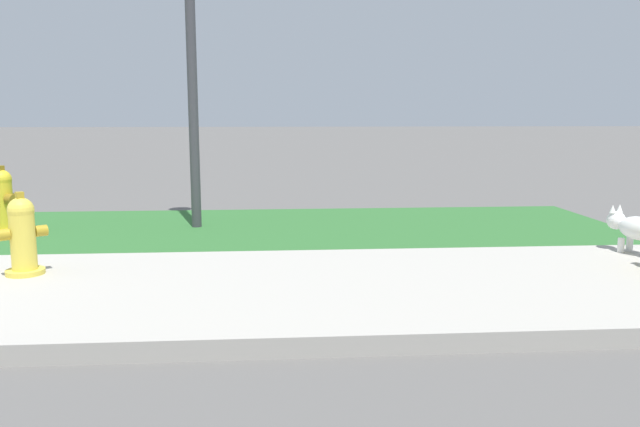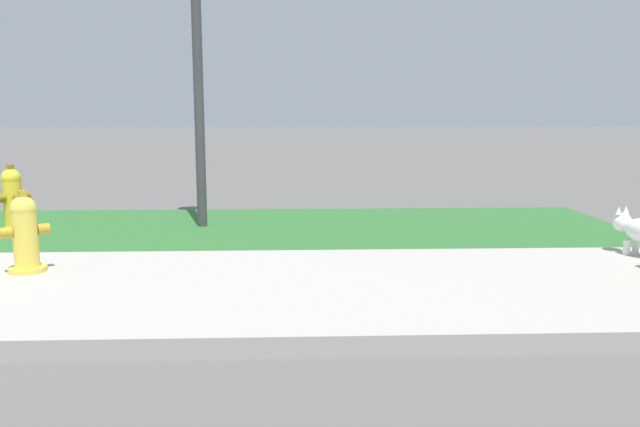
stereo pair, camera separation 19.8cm
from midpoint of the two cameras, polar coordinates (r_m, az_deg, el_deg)
fire_hydrant_across_street at (r=7.48m, az=-25.58°, el=1.11°), size 0.35×0.36×0.74m
fire_hydrant_far_end at (r=5.52m, az=-24.46°, el=-1.72°), size 0.35×0.34×0.67m
small_white_dog at (r=6.33m, az=28.00°, el=-1.34°), size 0.35×0.54×0.44m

